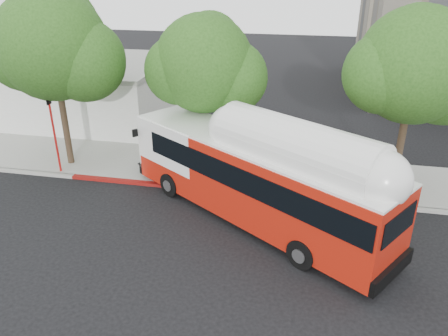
# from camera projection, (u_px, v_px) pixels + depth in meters

# --- Properties ---
(ground) EXTENTS (120.00, 120.00, 0.00)m
(ground) POSITION_uv_depth(u_px,v_px,m) (196.00, 232.00, 19.16)
(ground) COLOR black
(ground) RESTS_ON ground
(sidewalk) EXTENTS (60.00, 5.00, 0.15)m
(sidewalk) POSITION_uv_depth(u_px,v_px,m) (225.00, 169.00, 24.89)
(sidewalk) COLOR gray
(sidewalk) RESTS_ON ground
(curb_strip) EXTENTS (60.00, 0.30, 0.15)m
(curb_strip) POSITION_uv_depth(u_px,v_px,m) (215.00, 190.00, 22.59)
(curb_strip) COLOR gray
(curb_strip) RESTS_ON ground
(red_curb_segment) EXTENTS (10.00, 0.32, 0.16)m
(red_curb_segment) POSITION_uv_depth(u_px,v_px,m) (160.00, 185.00, 23.12)
(red_curb_segment) COLOR maroon
(red_curb_segment) RESTS_ON ground
(street_tree_left) EXTENTS (6.67, 5.80, 9.74)m
(street_tree_left) POSITION_uv_depth(u_px,v_px,m) (62.00, 50.00, 22.80)
(street_tree_left) COLOR #2D2116
(street_tree_left) RESTS_ON ground
(street_tree_mid) EXTENTS (5.75, 5.00, 8.62)m
(street_tree_mid) POSITION_uv_depth(u_px,v_px,m) (212.00, 68.00, 22.13)
(street_tree_mid) COLOR #2D2116
(street_tree_mid) RESTS_ON ground
(street_tree_right) EXTENTS (6.21, 5.40, 9.18)m
(street_tree_right) POSITION_uv_depth(u_px,v_px,m) (424.00, 71.00, 20.01)
(street_tree_right) COLOR #2D2116
(street_tree_right) RESTS_ON ground
(low_commercial_bldg) EXTENTS (16.20, 10.20, 4.25)m
(low_commercial_bldg) POSITION_uv_depth(u_px,v_px,m) (64.00, 88.00, 33.16)
(low_commercial_bldg) COLOR silver
(low_commercial_bldg) RESTS_ON ground
(transit_bus) EXTENTS (13.29, 10.12, 4.25)m
(transit_bus) POSITION_uv_depth(u_px,v_px,m) (255.00, 180.00, 19.37)
(transit_bus) COLOR #AF1A0C
(transit_bus) RESTS_ON ground
(signal_pole) EXTENTS (0.12, 0.40, 4.27)m
(signal_pole) POSITION_uv_depth(u_px,v_px,m) (55.00, 137.00, 23.63)
(signal_pole) COLOR red
(signal_pole) RESTS_ON ground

